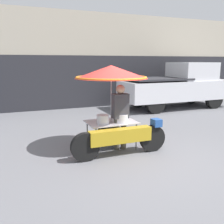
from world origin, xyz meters
name	(u,v)px	position (x,y,z in m)	size (l,w,h in m)	color
ground_plane	(149,157)	(0.00, 0.00, 0.00)	(36.00, 36.00, 0.00)	slate
shopfront_building	(71,61)	(0.00, 7.62, 2.15)	(28.00, 2.06, 4.34)	#B2A893
vendor_motorcycle_cart	(113,88)	(-0.54, 0.83, 1.53)	(2.32, 1.74, 2.05)	black
vendor_person	(120,114)	(-0.38, 0.76, 0.89)	(0.38, 0.22, 1.60)	#4C473D
pickup_truck	(179,86)	(4.43, 4.94, 1.02)	(5.23, 1.87, 2.09)	black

